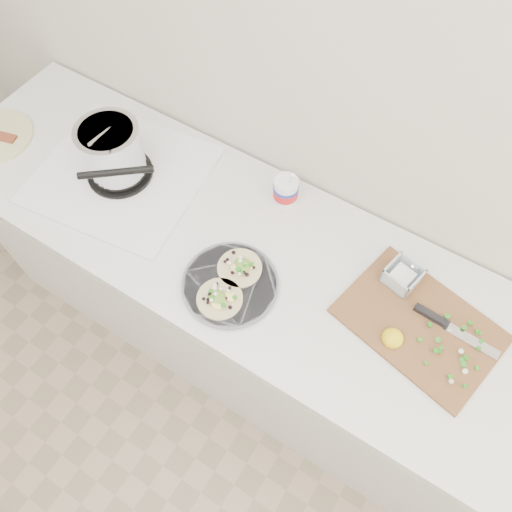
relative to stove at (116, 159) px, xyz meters
The scene contains 5 objects.
counter 0.80m from the stove, ahead, with size 2.44×0.66×0.90m.
stove is the anchor object (origin of this frame).
taco_plate 0.58m from the stove, 15.52° to the right, with size 0.30×0.30×0.04m.
tub 0.57m from the stove, 21.79° to the left, with size 0.08×0.08×0.19m.
cutboard 1.09m from the stove, ahead, with size 0.49×0.39×0.07m.
Camera 1 is at (0.39, 0.73, 2.25)m, focal length 35.00 mm.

